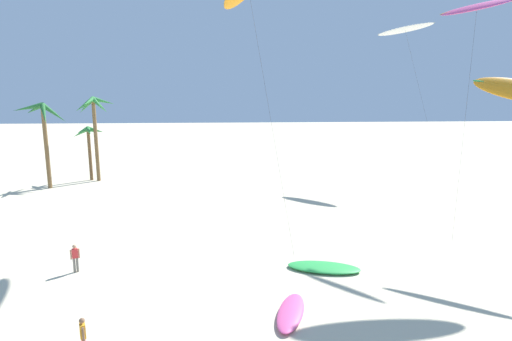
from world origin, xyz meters
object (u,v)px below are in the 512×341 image
at_px(grounded_kite_2, 324,267).
at_px(flying_kite_0, 477,7).
at_px(palm_tree_2, 44,121).
at_px(grounded_kite_1, 291,312).
at_px(person_near_right, 75,257).
at_px(flying_kite_3, 405,29).
at_px(palm_tree_3, 88,136).
at_px(palm_tree_4, 94,113).
at_px(person_near_left, 83,336).

bearing_deg(grounded_kite_2, flying_kite_0, 32.04).
distance_m(palm_tree_2, flying_kite_0, 41.03).
relative_size(flying_kite_0, grounded_kite_1, 4.56).
height_order(flying_kite_0, person_near_right, flying_kite_0).
xyz_separation_m(grounded_kite_2, person_near_right, (-14.05, 0.81, 0.75)).
height_order(flying_kite_3, person_near_right, flying_kite_3).
bearing_deg(flying_kite_3, grounded_kite_1, -120.71).
distance_m(palm_tree_3, palm_tree_4, 2.93).
height_order(flying_kite_3, grounded_kite_2, flying_kite_3).
relative_size(flying_kite_3, grounded_kite_2, 4.10).
bearing_deg(grounded_kite_1, palm_tree_2, 128.42).
relative_size(palm_tree_4, person_near_left, 5.83).
bearing_deg(palm_tree_3, palm_tree_2, -129.34).
xyz_separation_m(palm_tree_3, grounded_kite_2, (21.33, -26.71, -5.03)).
relative_size(flying_kite_3, person_near_right, 11.15).
bearing_deg(person_near_right, flying_kite_0, 14.92).
distance_m(flying_kite_3, person_near_left, 45.29).
relative_size(palm_tree_2, palm_tree_3, 1.44).
relative_size(palm_tree_4, grounded_kite_2, 2.20).
distance_m(palm_tree_2, flying_kite_3, 41.32).
distance_m(flying_kite_0, person_near_right, 31.56).
bearing_deg(palm_tree_3, flying_kite_3, -1.38).
xyz_separation_m(palm_tree_2, grounded_kite_2, (24.51, -22.83, -7.08)).
distance_m(palm_tree_3, person_near_left, 35.59).
relative_size(flying_kite_0, person_near_left, 10.03).
relative_size(flying_kite_3, grounded_kite_1, 4.94).
bearing_deg(flying_kite_3, person_near_right, -139.69).
xyz_separation_m(grounded_kite_1, grounded_kite_2, (2.69, 4.69, -0.02)).
height_order(grounded_kite_1, person_near_right, person_near_right).
xyz_separation_m(palm_tree_2, flying_kite_3, (39.95, 3.00, 10.12)).
xyz_separation_m(grounded_kite_1, person_near_left, (-8.30, -2.39, 0.75)).
height_order(flying_kite_0, grounded_kite_2, flying_kite_0).
distance_m(flying_kite_3, person_near_right, 42.03).
height_order(palm_tree_2, person_near_left, palm_tree_2).
bearing_deg(person_near_left, grounded_kite_2, 32.78).
bearing_deg(flying_kite_0, person_near_left, -147.61).
bearing_deg(palm_tree_4, palm_tree_3, 152.41).
bearing_deg(grounded_kite_1, palm_tree_3, 120.69).
bearing_deg(person_near_left, flying_kite_3, 51.23).
distance_m(flying_kite_3, grounded_kite_1, 39.44).
xyz_separation_m(flying_kite_3, person_near_right, (-29.49, -25.02, -16.45)).
xyz_separation_m(flying_kite_3, person_near_left, (-26.43, -32.91, -16.43)).
bearing_deg(person_near_left, palm_tree_2, 114.34).
distance_m(palm_tree_4, person_near_left, 35.25).
bearing_deg(palm_tree_4, palm_tree_2, -141.17).
xyz_separation_m(palm_tree_2, palm_tree_3, (3.19, 3.89, -2.05)).
distance_m(palm_tree_2, palm_tree_4, 5.41).
height_order(flying_kite_0, flying_kite_3, flying_kite_3).
height_order(palm_tree_2, person_near_right, palm_tree_2).
xyz_separation_m(palm_tree_2, person_near_left, (13.53, -29.90, -6.31)).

